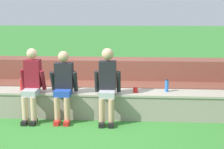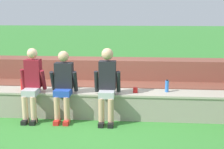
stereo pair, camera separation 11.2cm
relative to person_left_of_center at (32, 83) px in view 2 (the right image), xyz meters
The scene contains 9 objects.
ground_plane 1.18m from the person_left_of_center, ahead, with size 80.00×80.00×0.00m, color #388433.
stone_seating_wall 1.06m from the person_left_of_center, 16.49° to the left, with size 9.70×0.55×0.53m.
brick_bleachers 1.83m from the person_left_of_center, 59.43° to the left, with size 10.75×1.29×0.96m.
person_left_of_center is the anchor object (origin of this frame).
person_center 0.62m from the person_left_of_center, ahead, with size 0.52×0.52×1.36m.
person_right_of_center 1.47m from the person_left_of_center, ahead, with size 0.50×0.55×1.42m.
water_bottle_mid_left 0.40m from the person_left_of_center, 138.46° to the left, with size 0.08×0.08×0.25m.
water_bottle_near_left 2.65m from the person_left_of_center, ahead, with size 0.07×0.07×0.25m.
plastic_cup_middle 2.02m from the person_left_of_center, ahead, with size 0.09×0.09×0.10m, color red.
Camera 2 is at (1.10, -5.55, 2.10)m, focal length 48.24 mm.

